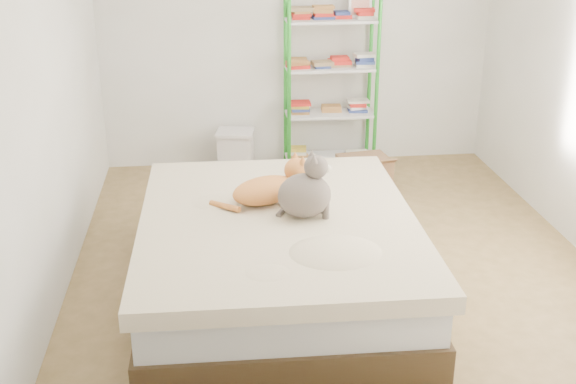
{
  "coord_description": "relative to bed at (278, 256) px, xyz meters",
  "views": [
    {
      "loc": [
        -0.87,
        -4.87,
        2.49
      ],
      "look_at": [
        -0.36,
        -0.28,
        0.62
      ],
      "focal_mm": 45.0,
      "sensor_mm": 36.0,
      "label": 1
    }
  ],
  "objects": [
    {
      "name": "cardboard_box",
      "position": [
        0.97,
        1.81,
        -0.13
      ],
      "size": [
        0.49,
        0.49,
        0.36
      ],
      "rotation": [
        0.0,
        0.0,
        0.15
      ],
      "color": "brown",
      "rests_on": "ground"
    },
    {
      "name": "orange_cat",
      "position": [
        -0.06,
        0.24,
        0.4
      ],
      "size": [
        0.65,
        0.52,
        0.23
      ],
      "primitive_type": null,
      "rotation": [
        0.0,
        0.0,
        0.43
      ],
      "color": "#E07F4A",
      "rests_on": "bed"
    },
    {
      "name": "bed",
      "position": [
        0.0,
        0.0,
        0.0
      ],
      "size": [
        1.83,
        2.27,
        0.57
      ],
      "rotation": [
        0.0,
        0.0,
        -0.02
      ],
      "color": "#412D1C",
      "rests_on": "ground"
    },
    {
      "name": "white_bin",
      "position": [
        -0.18,
        2.43,
        -0.08
      ],
      "size": [
        0.4,
        0.37,
        0.41
      ],
      "rotation": [
        0.0,
        0.0,
        -0.16
      ],
      "color": "silver",
      "rests_on": "ground"
    },
    {
      "name": "shelf_unit",
      "position": [
        0.76,
        2.46,
        0.6
      ],
      "size": [
        0.88,
        0.36,
        1.74
      ],
      "color": "green",
      "rests_on": "ground"
    },
    {
      "name": "grey_cat",
      "position": [
        0.17,
        -0.01,
        0.5
      ],
      "size": [
        0.37,
        0.31,
        0.43
      ],
      "primitive_type": null,
      "rotation": [
        0.0,
        0.0,
        1.57
      ],
      "color": "#695D57",
      "rests_on": "bed"
    },
    {
      "name": "room",
      "position": [
        0.46,
        0.58,
        1.01
      ],
      "size": [
        3.81,
        4.21,
        2.61
      ],
      "color": "#9E8051",
      "rests_on": "ground"
    }
  ]
}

